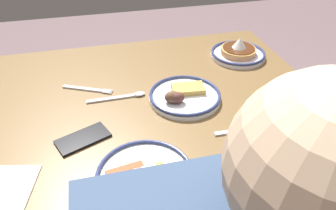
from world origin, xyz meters
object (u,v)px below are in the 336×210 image
Objects in this scene: plate_near_main at (238,52)px; cell_phone at (83,139)px; plate_far_companion at (184,96)px; paper_napkin at (1,188)px; tea_spoon at (125,96)px; butter_knife at (252,128)px; plate_center_pancakes at (144,175)px; coffee_mug at (312,114)px; fork_near at (88,89)px.

plate_near_main reaches higher than cell_phone.
plate_far_companion is 1.64× the size of cell_phone.
paper_napkin is 0.77× the size of tea_spoon.
butter_knife is 0.42m from tea_spoon.
cell_phone is 0.62× the size of butter_knife.
paper_napkin is (0.33, -0.05, -0.01)m from plate_center_pancakes.
plate_center_pancakes is 1.04× the size of butter_knife.
coffee_mug is 0.17m from butter_knife.
plate_near_main reaches higher than plate_far_companion.
plate_center_pancakes is 0.45m from fork_near.
coffee_mug is 0.65m from cell_phone.
tea_spoon is at bearing -29.69° from coffee_mug.
butter_knife is (-0.46, 0.33, -0.00)m from fork_near.
plate_near_main is 0.72m from cell_phone.
plate_near_main is 0.91× the size of plate_center_pancakes.
plate_far_companion is at bearing 162.75° from tea_spoon.
tea_spoon reaches higher than butter_knife.
cell_phone is (0.62, 0.36, -0.02)m from plate_near_main.
butter_knife is (0.16, -0.03, -0.05)m from coffee_mug.
tea_spoon reaches higher than paper_napkin.
plate_far_companion reaches higher than fork_near.
cell_phone is (0.64, -0.10, -0.05)m from coffee_mug.
coffee_mug reaches higher than plate_near_main.
butter_knife is at bearing 143.40° from tea_spoon.
plate_center_pancakes is 0.36m from tea_spoon.
cell_phone is at bearing -146.12° from paper_napkin.
plate_far_companion is at bearing -121.61° from plate_center_pancakes.
butter_knife is at bearing 144.36° from fork_near.
cell_phone reaches higher than butter_knife.
plate_near_main is 1.52× the size of cell_phone.
fork_near is 0.88× the size of tea_spoon.
fork_near is at bearing -74.91° from plate_center_pancakes.
tea_spoon is (0.00, -0.36, -0.01)m from plate_center_pancakes.
cell_phone reaches higher than paper_napkin.
plate_center_pancakes is 1.41× the size of fork_near.
plate_near_main is at bearing -131.55° from plate_center_pancakes.
plate_far_companion is (0.30, 0.24, -0.00)m from plate_near_main.
fork_near is at bearing -35.64° from butter_knife.
cell_phone reaches higher than fork_near.
tea_spoon is at bearing -150.65° from cell_phone.
tea_spoon reaches higher than fork_near.
plate_center_pancakes is 1.60× the size of paper_napkin.
plate_far_companion reaches higher than plate_center_pancakes.
plate_center_pancakes reaches higher than butter_knife.
plate_far_companion reaches higher than paper_napkin.
plate_near_main is 0.38m from plate_far_companion.
tea_spoon is (0.34, -0.25, 0.00)m from butter_knife.
paper_napkin is at bearing 1.79° from coffee_mug.
tea_spoon is at bearing -89.84° from plate_center_pancakes.
plate_near_main reaches higher than plate_center_pancakes.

